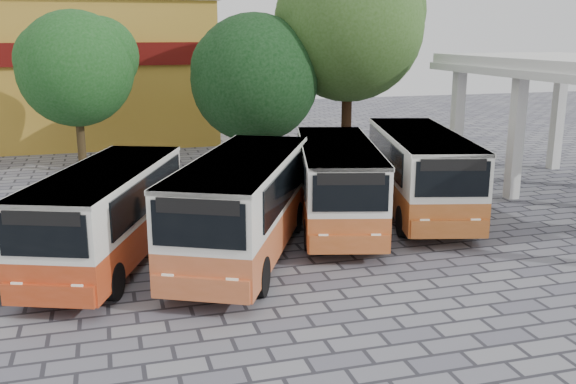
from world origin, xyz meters
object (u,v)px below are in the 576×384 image
object	(u,v)px
bus_far_left	(107,210)
bus_far_right	(420,168)
bus_centre_right	(337,179)
bus_centre_left	(243,201)

from	to	relation	value
bus_far_left	bus_far_right	bearing A→B (deg)	33.05
bus_far_left	bus_centre_right	bearing A→B (deg)	33.85
bus_far_left	bus_centre_left	distance (m)	3.76
bus_far_left	bus_centre_left	size ratio (longest dim) A/B	0.92
bus_centre_right	bus_far_right	distance (m)	3.38
bus_centre_left	bus_centre_right	world-z (taller)	bus_centre_left
bus_far_right	bus_centre_left	bearing A→B (deg)	-143.72
bus_centre_right	bus_far_right	size ratio (longest dim) A/B	0.96
bus_far_left	bus_centre_left	xyz separation A→B (m)	(3.72, -0.54, 0.13)
bus_far_left	bus_centre_right	distance (m)	7.54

